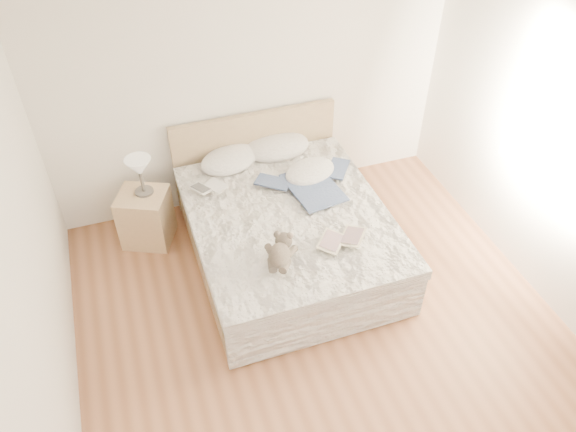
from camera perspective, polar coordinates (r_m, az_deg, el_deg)
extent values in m
cube|color=brown|center=(4.76, 4.58, -13.56)|extent=(4.00, 4.50, 0.00)
cube|color=silver|center=(2.99, 7.46, 17.71)|extent=(4.00, 4.50, 0.00)
cube|color=white|center=(5.48, -3.89, 13.77)|extent=(4.00, 0.02, 2.70)
cube|color=white|center=(3.61, -25.24, -8.50)|extent=(0.02, 4.50, 2.70)
cube|color=white|center=(4.89, 26.34, 6.90)|extent=(0.02, 1.30, 1.10)
cube|color=tan|center=(5.37, -0.04, -3.43)|extent=(1.68, 2.08, 0.20)
cube|color=silver|center=(5.19, -0.04, -1.47)|extent=(1.60, 2.00, 0.30)
cube|color=silver|center=(5.03, 0.14, -0.25)|extent=(1.72, 2.05, 0.10)
cube|color=tan|center=(5.88, -3.35, 6.16)|extent=(1.70, 0.06, 1.00)
cube|color=tan|center=(5.61, -14.23, -0.15)|extent=(0.58, 0.55, 0.56)
cylinder|color=#534E48|center=(5.45, -14.40, 2.43)|extent=(0.17, 0.17, 0.02)
cylinder|color=#433E38|center=(5.37, -14.63, 3.52)|extent=(0.03, 0.03, 0.24)
cone|color=beige|center=(5.28, -14.91, 4.82)|extent=(0.32, 0.32, 0.17)
ellipsoid|color=white|center=(5.60, -5.97, 5.74)|extent=(0.72, 0.61, 0.18)
ellipsoid|color=silver|center=(5.75, -1.14, 7.08)|extent=(0.69, 0.50, 0.20)
ellipsoid|color=white|center=(5.41, 2.25, 4.54)|extent=(0.62, 0.53, 0.16)
cube|color=silver|center=(5.28, -8.10, 2.87)|extent=(0.35, 0.32, 0.02)
cube|color=beige|center=(4.72, 5.49, -2.38)|extent=(0.47, 0.45, 0.03)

